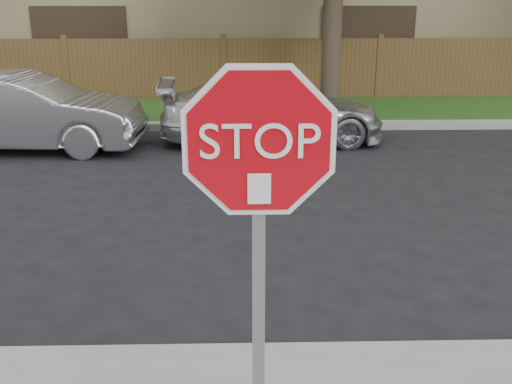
{
  "coord_description": "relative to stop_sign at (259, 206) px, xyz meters",
  "views": [
    {
      "loc": [
        0.45,
        -4.18,
        2.82
      ],
      "look_at": [
        0.53,
        -0.9,
        1.7
      ],
      "focal_mm": 42.0,
      "sensor_mm": 36.0,
      "label": 1
    }
  ],
  "objects": [
    {
      "name": "far_curb",
      "position": [
        -0.53,
        9.63,
        -1.75
      ],
      "size": [
        70.0,
        0.3,
        0.15
      ],
      "primitive_type": "cube",
      "color": "gray",
      "rests_on": "ground"
    },
    {
      "name": "sedan_left",
      "position": [
        -3.99,
        8.06,
        -1.14
      ],
      "size": [
        4.25,
        1.67,
        1.38
      ],
      "primitive_type": "imported",
      "rotation": [
        0.0,
        0.0,
        1.52
      ],
      "color": "#9E9FA3",
      "rests_on": "ground"
    },
    {
      "name": "ground",
      "position": [
        -0.53,
        1.48,
        -1.83
      ],
      "size": [
        90.0,
        90.0,
        0.0
      ],
      "primitive_type": "plane",
      "color": "black",
      "rests_on": "ground"
    },
    {
      "name": "grass_strip",
      "position": [
        -0.53,
        11.28,
        -1.77
      ],
      "size": [
        70.0,
        3.0,
        0.12
      ],
      "primitive_type": "cube",
      "color": "#1E4714",
      "rests_on": "ground"
    },
    {
      "name": "sedan_right",
      "position": [
        0.49,
        8.53,
        -1.22
      ],
      "size": [
        4.34,
        2.0,
        1.23
      ],
      "primitive_type": "imported",
      "rotation": [
        0.0,
        0.0,
        1.64
      ],
      "color": "#BABDC2",
      "rests_on": "ground"
    },
    {
      "name": "fence",
      "position": [
        -0.53,
        12.88,
        -1.03
      ],
      "size": [
        70.0,
        0.12,
        1.6
      ],
      "primitive_type": "cube",
      "color": "brown",
      "rests_on": "ground"
    },
    {
      "name": "stop_sign",
      "position": [
        0.0,
        0.0,
        0.0
      ],
      "size": [
        1.01,
        0.13,
        2.55
      ],
      "color": "gray",
      "rests_on": "sidewalk_near"
    }
  ]
}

